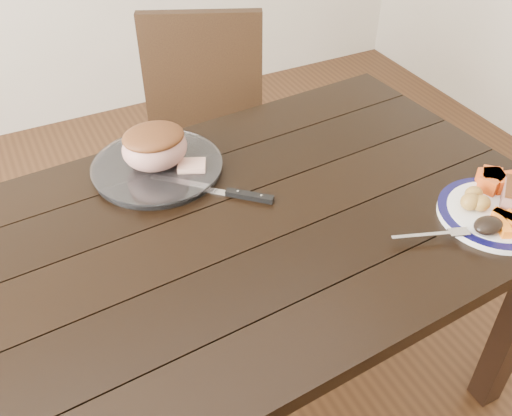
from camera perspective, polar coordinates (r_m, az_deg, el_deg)
name	(u,v)px	position (r m, az deg, el deg)	size (l,w,h in m)	color
ground	(230,409)	(1.89, -2.58, -19.42)	(4.00, 4.00, 0.00)	#472B16
dining_table	(222,259)	(1.37, -3.37, -5.09)	(1.66, 1.01, 0.75)	black
chair_far	(205,135)	(2.07, -5.11, 7.28)	(0.56, 0.56, 0.93)	black
dinner_plate	(495,214)	(1.45, 22.78, -0.57)	(0.27, 0.27, 0.02)	white
plate_rim	(496,211)	(1.45, 22.86, -0.31)	(0.27, 0.27, 0.02)	#0C0B39
serving_platter	(158,168)	(1.51, -9.82, 3.95)	(0.33, 0.33, 0.02)	white
roasted_potatoes	(475,200)	(1.42, 21.04, 0.78)	(0.08, 0.07, 0.04)	gold
carrot_batons	(512,223)	(1.40, 24.24, -1.35)	(0.09, 0.11, 0.02)	orange
pumpkin_wedges	(494,180)	(1.51, 22.74, 2.55)	(0.10, 0.09, 0.04)	#F7551B
dark_mushroom	(488,225)	(1.37, 22.21, -1.62)	(0.07, 0.05, 0.03)	black
fork	(436,235)	(1.33, 17.58, -2.55)	(0.17, 0.08, 0.00)	silver
roast_joint	(155,148)	(1.47, -10.09, 5.94)	(0.17, 0.14, 0.11)	tan
cut_slice	(192,166)	(1.47, -6.44, 4.18)	(0.07, 0.06, 0.02)	tan
carving_knife	(234,194)	(1.40, -2.19, 1.45)	(0.25, 0.23, 0.01)	silver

